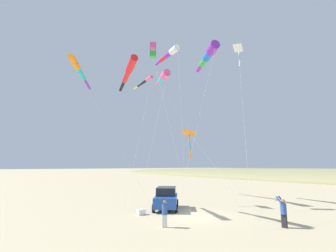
{
  "coord_description": "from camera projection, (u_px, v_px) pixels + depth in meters",
  "views": [
    {
      "loc": [
        12.69,
        14.38,
        3.73
      ],
      "look_at": [
        -0.73,
        -4.29,
        7.49
      ],
      "focal_mm": 25.96,
      "sensor_mm": 36.0,
      "label": 1
    }
  ],
  "objects": [
    {
      "name": "kite_windsock_rainbow_low_near",
      "position": [
        129.0,
        71.0,
        19.7
      ],
      "size": [
        7.93,
        10.2,
        11.96
      ],
      "color": "red",
      "rests_on": "ground_plane"
    },
    {
      "name": "parked_car",
      "position": [
        166.0,
        198.0,
        21.14
      ],
      "size": [
        4.14,
        4.51,
        1.85
      ],
      "color": "#1E479E",
      "rests_on": "ground_plane"
    },
    {
      "name": "ground_plane",
      "position": [
        193.0,
        216.0,
        18.23
      ],
      "size": [
        600.0,
        600.0,
        0.0
      ],
      "primitive_type": "plane",
      "color": "#C6B58C"
    },
    {
      "name": "kite_windsock_green_low_center",
      "position": [
        78.0,
        69.0,
        21.89
      ],
      "size": [
        5.83,
        8.89,
        13.12
      ],
      "color": "orange",
      "rests_on": "ground_plane"
    },
    {
      "name": "kite_delta_red_high_left",
      "position": [
        239.0,
        48.0,
        25.43
      ],
      "size": [
        8.42,
        6.9,
        16.33
      ],
      "color": "white",
      "rests_on": "ground_plane"
    },
    {
      "name": "kite_delta_blue_topmost",
      "position": [
        190.0,
        133.0,
        24.06
      ],
      "size": [
        1.67,
        8.9,
        7.35
      ],
      "color": "orange",
      "rests_on": "ground_plane"
    },
    {
      "name": "kite_box_purple_drifting",
      "position": [
        153.0,
        50.0,
        25.33
      ],
      "size": [
        1.85,
        7.98,
        16.42
      ],
      "color": "#EF4C93",
      "rests_on": "ground_plane"
    },
    {
      "name": "kite_windsock_long_streamer_right",
      "position": [
        169.0,
        54.0,
        29.82
      ],
      "size": [
        3.87,
        10.51,
        17.65
      ],
      "color": "white",
      "rests_on": "ground_plane"
    },
    {
      "name": "kite_windsock_striped_overhead",
      "position": [
        208.0,
        55.0,
        21.24
      ],
      "size": [
        7.25,
        5.33,
        13.88
      ],
      "color": "purple",
      "rests_on": "ground_plane"
    },
    {
      "name": "person_child_green_jacket",
      "position": [
        165.0,
        211.0,
        14.97
      ],
      "size": [
        0.63,
        0.58,
        1.75
      ],
      "color": "silver",
      "rests_on": "ground_plane"
    },
    {
      "name": "kite_windsock_orange_high_right",
      "position": [
        145.0,
        82.0,
        33.12
      ],
      "size": [
        7.72,
        13.45,
        15.28
      ],
      "color": "#EF4C93",
      "rests_on": "ground_plane"
    },
    {
      "name": "kite_windsock_checkered_midright",
      "position": [
        163.0,
        77.0,
        27.77
      ],
      "size": [
        7.63,
        8.84,
        14.17
      ],
      "color": "#EF4C93",
      "rests_on": "ground_plane"
    },
    {
      "name": "cooler_box",
      "position": [
        141.0,
        212.0,
        18.64
      ],
      "size": [
        0.62,
        0.42,
        0.42
      ],
      "color": "white",
      "rests_on": "ground_plane"
    },
    {
      "name": "person_adult_flyer",
      "position": [
        283.0,
        210.0,
        14.88
      ],
      "size": [
        0.45,
        0.57,
        1.86
      ],
      "color": "#232328",
      "rests_on": "ground_plane"
    }
  ]
}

